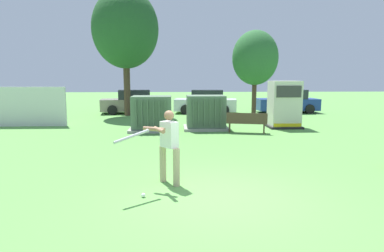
{
  "coord_description": "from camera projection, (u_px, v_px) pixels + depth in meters",
  "views": [
    {
      "loc": [
        -0.92,
        -6.55,
        2.51
      ],
      "look_at": [
        -0.43,
        3.5,
        1.0
      ],
      "focal_mm": 30.91,
      "sensor_mm": 36.0,
      "label": 1
    }
  ],
  "objects": [
    {
      "name": "park_bench",
      "position": [
        247.0,
        121.0,
        14.74
      ],
      "size": [
        1.84,
        0.81,
        0.92
      ],
      "color": "#4C3828",
      "rests_on": "ground"
    },
    {
      "name": "generator_enclosure",
      "position": [
        284.0,
        105.0,
        16.31
      ],
      "size": [
        1.6,
        1.4,
        2.3
      ],
      "color": "#262626",
      "rests_on": "ground"
    },
    {
      "name": "parked_car_right_of_center",
      "position": [
        287.0,
        102.0,
        23.19
      ],
      "size": [
        4.23,
        1.98,
        1.62
      ],
      "color": "navy",
      "rests_on": "ground"
    },
    {
      "name": "ground_plane",
      "position": [
        221.0,
        198.0,
        6.88
      ],
      "size": [
        96.0,
        96.0,
        0.0
      ],
      "primitive_type": "plane",
      "color": "#5B9947"
    },
    {
      "name": "parked_car_left_of_center",
      "position": [
        206.0,
        102.0,
        22.8
      ],
      "size": [
        4.4,
        2.36,
        1.62
      ],
      "color": "silver",
      "rests_on": "ground"
    },
    {
      "name": "transformer_mid_west",
      "position": [
        206.0,
        113.0,
        15.85
      ],
      "size": [
        2.1,
        1.7,
        1.62
      ],
      "color": "#9E9B93",
      "rests_on": "ground"
    },
    {
      "name": "tree_left",
      "position": [
        125.0,
        29.0,
        20.74
      ],
      "size": [
        4.16,
        4.16,
        7.96
      ],
      "color": "#4C3828",
      "rests_on": "ground"
    },
    {
      "name": "fence_panel",
      "position": [
        18.0,
        107.0,
        16.68
      ],
      "size": [
        4.8,
        0.12,
        2.0
      ],
      "primitive_type": "cube",
      "color": "silver",
      "rests_on": "ground"
    },
    {
      "name": "parked_car_leftmost",
      "position": [
        133.0,
        102.0,
        22.86
      ],
      "size": [
        4.39,
        2.34,
        1.62
      ],
      "color": "gray",
      "rests_on": "ground"
    },
    {
      "name": "sports_ball",
      "position": [
        143.0,
        195.0,
        6.92
      ],
      "size": [
        0.09,
        0.09,
        0.09
      ],
      "primitive_type": "sphere",
      "color": "white",
      "rests_on": "ground"
    },
    {
      "name": "transformer_west",
      "position": [
        152.0,
        114.0,
        15.39
      ],
      "size": [
        2.1,
        1.7,
        1.62
      ],
      "color": "#9E9B93",
      "rests_on": "ground"
    },
    {
      "name": "batter",
      "position": [
        167.0,
        143.0,
        7.64
      ],
      "size": [
        1.36,
        1.28,
        1.74
      ],
      "color": "tan",
      "rests_on": "ground"
    },
    {
      "name": "tree_center_left",
      "position": [
        255.0,
        58.0,
        19.96
      ],
      "size": [
        2.76,
        2.76,
        5.28
      ],
      "color": "#4C3828",
      "rests_on": "ground"
    }
  ]
}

